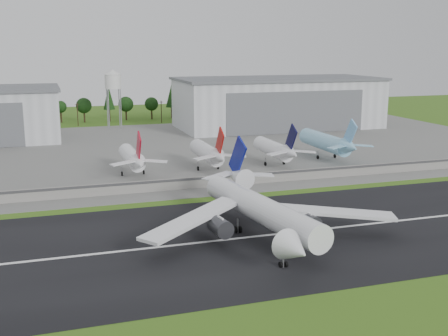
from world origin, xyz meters
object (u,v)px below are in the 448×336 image
object	(u,v)px
parked_jet_red_a	(133,158)
parked_jet_red_b	(209,153)
main_airliner	(261,215)
parked_jet_navy	(277,149)
parked_jet_skyblue	(329,143)

from	to	relation	value
parked_jet_red_a	parked_jet_red_b	distance (m)	25.23
main_airliner	parked_jet_red_a	xyz separation A→B (m)	(-17.12, 66.94, 0.98)
main_airliner	parked_jet_navy	world-z (taller)	main_airliner
main_airliner	parked_jet_skyblue	size ratio (longest dim) A/B	1.59
parked_jet_navy	parked_jet_skyblue	size ratio (longest dim) A/B	0.84
main_airliner	parked_jet_red_a	distance (m)	69.10
parked_jet_red_b	parked_jet_navy	xyz separation A→B (m)	(24.18, -0.01, -0.06)
main_airliner	parked_jet_skyblue	distance (m)	90.68
parked_jet_navy	parked_jet_skyblue	bearing A→B (deg)	12.53
parked_jet_red_a	parked_jet_navy	bearing A→B (deg)	0.02
parked_jet_skyblue	main_airliner	bearing A→B (deg)	-127.41
parked_jet_red_a	parked_jet_skyblue	bearing A→B (deg)	4.03
parked_jet_navy	parked_jet_red_b	bearing A→B (deg)	179.97
main_airliner	parked_jet_red_a	size ratio (longest dim) A/B	1.89
parked_jet_red_a	parked_jet_red_b	bearing A→B (deg)	0.06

